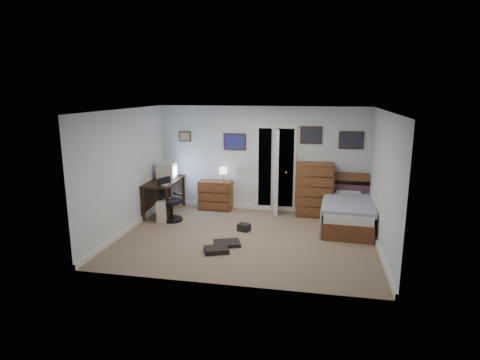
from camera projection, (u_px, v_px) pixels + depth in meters
name	position (u px, v px, depth m)	size (l,w,h in m)	color
floor	(247.00, 238.00, 7.95)	(5.00, 4.00, 0.02)	gray
computer_desk	(160.00, 188.00, 9.44)	(0.70, 1.41, 0.80)	black
crt_monitor	(167.00, 171.00, 9.48)	(0.43, 0.40, 0.38)	beige
keyboard	(166.00, 183.00, 9.01)	(0.16, 0.42, 0.03)	beige
pc_tower	(164.00, 210.00, 8.94)	(0.24, 0.46, 0.48)	beige
office_chair	(170.00, 204.00, 8.95)	(0.61, 0.61, 0.97)	black
media_stack	(175.00, 187.00, 10.47)	(0.15, 0.15, 0.77)	maroon
low_dresser	(216.00, 195.00, 9.78)	(0.80, 0.40, 0.71)	brown
table_lamp	(223.00, 171.00, 9.61)	(0.18, 0.18, 0.35)	gold
doorway	(277.00, 168.00, 9.84)	(0.96, 1.12, 2.05)	black
tall_dresser	(315.00, 190.00, 9.25)	(0.84, 0.49, 1.24)	brown
headboard_bookcase	(354.00, 194.00, 9.20)	(1.13, 0.34, 1.00)	brown
bed	(347.00, 213.00, 8.55)	(1.15, 2.01, 0.64)	brown
wall_posters	(286.00, 139.00, 9.35)	(4.38, 0.04, 0.60)	#331E11
floor_clutter	(227.00, 242.00, 7.61)	(0.68, 1.56, 0.15)	black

